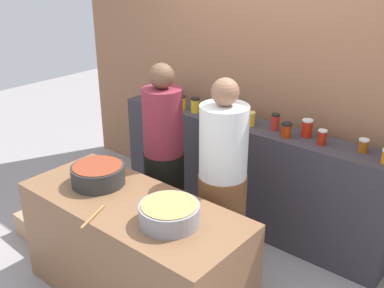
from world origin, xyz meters
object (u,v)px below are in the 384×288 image
(preserve_jar_2, at_px, (182,102))
(preserve_jar_6, at_px, (250,119))
(cooking_pot_center, at_px, (169,214))
(preserve_jar_0, at_px, (162,95))
(preserve_jar_8, at_px, (286,130))
(cooking_pot_left, at_px, (98,175))
(preserve_jar_5, at_px, (234,112))
(wooden_spoon, at_px, (93,217))
(preserve_jar_4, at_px, (218,106))
(preserve_jar_7, at_px, (275,122))
(cook_in_cap, at_px, (222,193))
(preserve_jar_10, at_px, (322,137))
(bread_crate, at_px, (45,226))
(preserve_jar_3, at_px, (195,105))
(preserve_jar_1, at_px, (173,95))
(cook_with_tongs, at_px, (164,169))
(preserve_jar_9, at_px, (307,128))
(preserve_jar_11, at_px, (363,145))

(preserve_jar_2, xyz_separation_m, preserve_jar_6, (0.76, 0.04, -0.00))
(preserve_jar_2, height_order, cooking_pot_center, preserve_jar_2)
(preserve_jar_0, distance_m, preserve_jar_8, 1.45)
(preserve_jar_6, height_order, cooking_pot_left, preserve_jar_6)
(preserve_jar_6, height_order, preserve_jar_8, preserve_jar_6)
(preserve_jar_5, height_order, preserve_jar_8, preserve_jar_8)
(cooking_pot_center, xyz_separation_m, wooden_spoon, (-0.42, -0.27, -0.06))
(preserve_jar_5, relative_size, preserve_jar_6, 0.88)
(preserve_jar_6, bearing_deg, cooking_pot_center, -77.18)
(preserve_jar_4, bearing_deg, preserve_jar_7, -2.29)
(cook_in_cap, bearing_deg, preserve_jar_10, 60.53)
(cooking_pot_left, bearing_deg, cooking_pot_center, -4.12)
(preserve_jar_7, xyz_separation_m, cook_in_cap, (0.02, -0.78, -0.35))
(preserve_jar_5, distance_m, preserve_jar_7, 0.45)
(bread_crate, bearing_deg, preserve_jar_5, 53.27)
(preserve_jar_6, bearing_deg, cook_in_cap, -71.48)
(preserve_jar_8, bearing_deg, cooking_pot_center, -92.31)
(preserve_jar_5, xyz_separation_m, preserve_jar_7, (0.44, -0.03, 0.02))
(preserve_jar_5, relative_size, cooking_pot_left, 0.28)
(wooden_spoon, height_order, bread_crate, wooden_spoon)
(preserve_jar_2, bearing_deg, preserve_jar_3, 5.10)
(preserve_jar_5, xyz_separation_m, preserve_jar_8, (0.60, -0.11, 0.01))
(preserve_jar_5, distance_m, preserve_jar_10, 0.89)
(preserve_jar_1, relative_size, preserve_jar_5, 1.31)
(preserve_jar_2, bearing_deg, wooden_spoon, -68.05)
(preserve_jar_2, distance_m, cook_with_tongs, 0.86)
(preserve_jar_8, xyz_separation_m, preserve_jar_10, (0.29, 0.04, -0.00))
(bread_crate, bearing_deg, wooden_spoon, -15.20)
(preserve_jar_4, bearing_deg, preserve_jar_9, 0.63)
(preserve_jar_6, bearing_deg, cooking_pot_left, -108.18)
(preserve_jar_6, xyz_separation_m, cooking_pot_center, (0.32, -1.40, -0.17))
(preserve_jar_9, xyz_separation_m, cook_in_cap, (-0.25, -0.81, -0.35))
(bread_crate, bearing_deg, cook_with_tongs, 33.79)
(preserve_jar_1, height_order, preserve_jar_11, preserve_jar_1)
(wooden_spoon, height_order, cook_with_tongs, cook_with_tongs)
(preserve_jar_11, xyz_separation_m, cook_with_tongs, (-1.33, -0.80, -0.31))
(preserve_jar_7, relative_size, cooking_pot_center, 0.37)
(preserve_jar_4, bearing_deg, cooking_pot_center, -63.81)
(preserve_jar_4, bearing_deg, preserve_jar_8, -7.78)
(preserve_jar_6, height_order, preserve_jar_10, preserve_jar_6)
(preserve_jar_9, distance_m, wooden_spoon, 1.86)
(preserve_jar_0, relative_size, preserve_jar_4, 0.91)
(cooking_pot_left, bearing_deg, preserve_jar_0, 115.14)
(preserve_jar_11, bearing_deg, preserve_jar_7, -178.13)
(preserve_jar_5, relative_size, wooden_spoon, 0.39)
(preserve_jar_3, bearing_deg, preserve_jar_4, 27.55)
(bread_crate, bearing_deg, preserve_jar_8, 38.36)
(cooking_pot_left, bearing_deg, cook_in_cap, 41.48)
(preserve_jar_9, relative_size, preserve_jar_10, 1.21)
(cook_with_tongs, bearing_deg, preserve_jar_6, 63.78)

